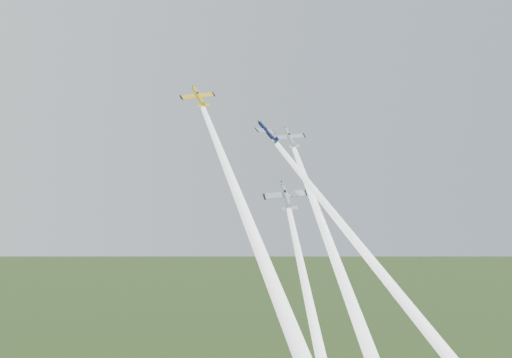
# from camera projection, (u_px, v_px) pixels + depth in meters

# --- Properties ---
(plane_yellow) EXTENTS (7.43, 6.27, 7.02)m
(plane_yellow) POSITION_uv_depth(u_px,v_px,m) (199.00, 97.00, 121.38)
(plane_yellow) COLOR yellow
(smoke_trail_yellow) EXTENTS (7.81, 44.48, 49.49)m
(smoke_trail_yellow) POSITION_uv_depth(u_px,v_px,m) (257.00, 243.00, 99.98)
(smoke_trail_yellow) COLOR white
(plane_navy) EXTENTS (8.34, 7.40, 5.86)m
(plane_navy) POSITION_uv_depth(u_px,v_px,m) (267.00, 132.00, 123.31)
(plane_navy) COLOR #0D153B
(smoke_trail_navy) EXTENTS (23.03, 47.36, 56.35)m
(smoke_trail_navy) POSITION_uv_depth(u_px,v_px,m) (401.00, 298.00, 108.54)
(smoke_trail_navy) COLOR white
(plane_silver_right) EXTENTS (7.62, 7.22, 6.74)m
(plane_silver_right) POSITION_uv_depth(u_px,v_px,m) (290.00, 138.00, 130.74)
(plane_silver_right) COLOR silver
(smoke_trail_silver_right) EXTENTS (14.74, 44.89, 50.96)m
(smoke_trail_silver_right) POSITION_uv_depth(u_px,v_px,m) (345.00, 285.00, 107.28)
(smoke_trail_silver_right) COLOR white
(plane_silver_low) EXTENTS (9.89, 9.60, 7.97)m
(plane_silver_low) POSITION_uv_depth(u_px,v_px,m) (286.00, 196.00, 120.11)
(plane_silver_low) COLOR #B1BAC0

